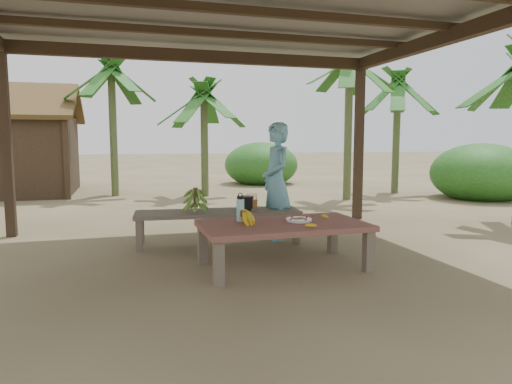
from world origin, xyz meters
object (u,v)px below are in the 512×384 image
object	(u,v)px
bench	(218,215)
cooking_pot	(245,203)
ripe_banana_bunch	(242,217)
woman	(276,181)
work_table	(283,229)
water_flask	(240,209)
plate	(299,220)

from	to	relation	value
bench	cooking_pot	xyz separation A→B (m)	(0.37, -0.03, 0.15)
ripe_banana_bunch	woman	distance (m)	1.59
work_table	ripe_banana_bunch	world-z (taller)	ripe_banana_bunch
work_table	cooking_pot	world-z (taller)	cooking_pot
bench	water_flask	distance (m)	1.11
work_table	bench	xyz separation A→B (m)	(-0.46, 1.33, -0.04)
cooking_pot	woman	world-z (taller)	woman
plate	water_flask	size ratio (longest dim) A/B	0.91
plate	cooking_pot	bearing A→B (deg)	103.02
water_flask	cooking_pot	xyz separation A→B (m)	(0.33, 1.05, -0.09)
ripe_banana_bunch	cooking_pot	world-z (taller)	ripe_banana_bunch
ripe_banana_bunch	water_flask	distance (m)	0.21
work_table	bench	bearing A→B (deg)	107.86
ripe_banana_bunch	plate	distance (m)	0.66
bench	water_flask	bearing A→B (deg)	-83.03
ripe_banana_bunch	woman	world-z (taller)	woman
work_table	water_flask	world-z (taller)	water_flask
plate	water_flask	bearing A→B (deg)	161.48
bench	ripe_banana_bunch	xyz separation A→B (m)	(0.01, -1.28, 0.19)
bench	cooking_pot	distance (m)	0.40
plate	cooking_pot	size ratio (longest dim) A/B	1.34
ripe_banana_bunch	woman	xyz separation A→B (m)	(0.83, 1.33, 0.24)
ripe_banana_bunch	work_table	bearing A→B (deg)	-5.56
work_table	water_flask	size ratio (longest dim) A/B	5.69
cooking_pot	plate	bearing A→B (deg)	-76.98
cooking_pot	woman	bearing A→B (deg)	9.48
plate	water_flask	xyz separation A→B (m)	(-0.62, 0.21, 0.12)
bench	ripe_banana_bunch	size ratio (longest dim) A/B	8.12
ripe_banana_bunch	water_flask	size ratio (longest dim) A/B	0.86
work_table	plate	world-z (taller)	plate
water_flask	plate	bearing A→B (deg)	-18.52
ripe_banana_bunch	plate	xyz separation A→B (m)	(0.65, -0.01, -0.07)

